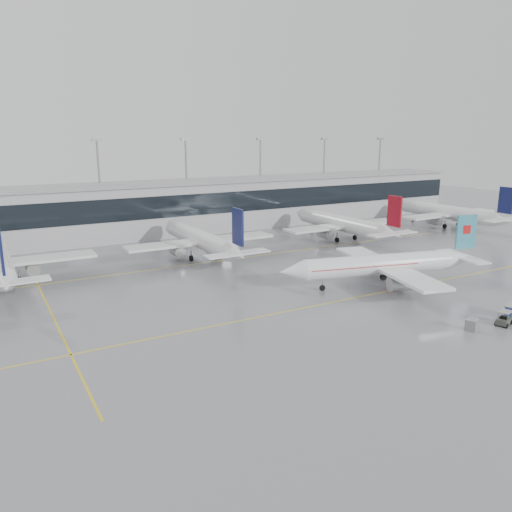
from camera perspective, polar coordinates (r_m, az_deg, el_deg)
ground at (r=69.39m, az=4.90°, el=-6.06°), size 320.00×320.00×0.00m
taxi_line_main at (r=69.39m, az=4.90°, el=-6.05°), size 120.00×0.25×0.01m
taxi_line_north at (r=94.56m, az=-5.37°, el=-0.70°), size 120.00×0.25×0.01m
taxi_line_cross at (r=72.98m, az=-22.35°, el=-6.07°), size 0.25×60.00×0.01m
terminal at (r=122.82m, az=-11.59°, el=5.25°), size 180.00×15.00×12.00m
terminal_glass at (r=115.52m, az=-10.45°, el=5.53°), size 180.00×0.20×5.00m
terminal_roof at (r=122.10m, az=-11.73°, el=8.13°), size 182.00×16.00×0.40m
light_masts at (r=127.71m, az=-12.60°, el=8.83°), size 156.40×1.00×22.60m
air_canada_jet at (r=81.61m, az=14.64°, el=-0.97°), size 34.44×27.54×10.72m
parked_jet_c at (r=97.03m, az=-6.31°, el=1.89°), size 29.64×36.96×11.72m
parked_jet_d at (r=115.06m, az=9.94°, el=3.61°), size 29.64×36.96×11.72m
parked_jet_e at (r=139.69m, az=21.18°, el=4.64°), size 29.64×36.96×11.72m
baggage_tug at (r=70.69m, az=26.48°, el=-6.59°), size 3.69×2.17×1.76m
gse_unit at (r=67.16m, az=23.44°, el=-7.23°), size 1.76×1.70×1.40m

